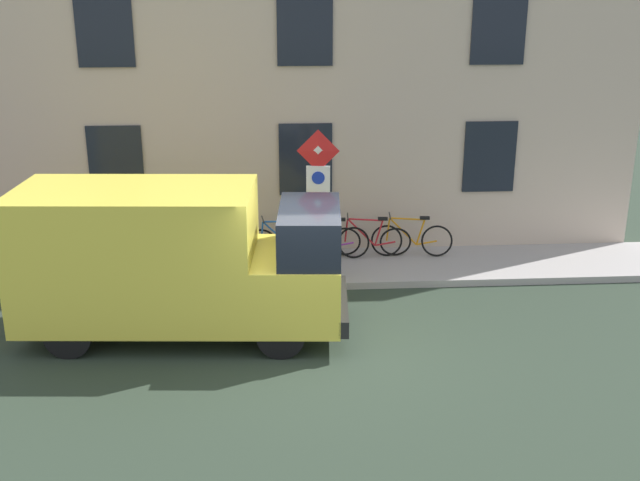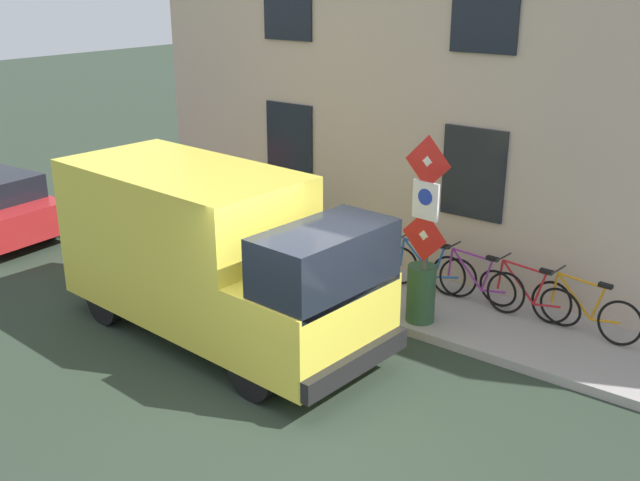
{
  "view_description": "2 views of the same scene",
  "coord_description": "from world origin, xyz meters",
  "px_view_note": "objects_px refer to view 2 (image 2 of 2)",
  "views": [
    {
      "loc": [
        -11.17,
        0.73,
        5.62
      ],
      "look_at": [
        2.13,
        -0.15,
        1.12
      ],
      "focal_mm": 43.22,
      "sensor_mm": 36.0,
      "label": 1
    },
    {
      "loc": [
        -6.35,
        -5.15,
        5.19
      ],
      "look_at": [
        2.43,
        1.59,
        1.19
      ],
      "focal_mm": 41.76,
      "sensor_mm": 36.0,
      "label": 2
    }
  ],
  "objects_px": {
    "bicycle_red": "(528,295)",
    "bicycle_purple": "(476,281)",
    "sign_post_stacked": "(426,214)",
    "litter_bin": "(421,293)",
    "delivery_van": "(211,252)",
    "pedestrian": "(292,216)",
    "bicycle_orange": "(584,310)",
    "bicycle_blue": "(428,269)"
  },
  "relations": [
    {
      "from": "litter_bin",
      "to": "delivery_van",
      "type": "bearing_deg",
      "value": 130.63
    },
    {
      "from": "sign_post_stacked",
      "to": "pedestrian",
      "type": "distance_m",
      "value": 3.32
    },
    {
      "from": "delivery_van",
      "to": "litter_bin",
      "type": "height_order",
      "value": "delivery_van"
    },
    {
      "from": "delivery_van",
      "to": "litter_bin",
      "type": "relative_size",
      "value": 6.06
    },
    {
      "from": "pedestrian",
      "to": "litter_bin",
      "type": "relative_size",
      "value": 1.91
    },
    {
      "from": "bicycle_purple",
      "to": "litter_bin",
      "type": "bearing_deg",
      "value": 75.29
    },
    {
      "from": "bicycle_purple",
      "to": "delivery_van",
      "type": "bearing_deg",
      "value": 52.87
    },
    {
      "from": "bicycle_purple",
      "to": "bicycle_orange",
      "type": "bearing_deg",
      "value": -175.93
    },
    {
      "from": "sign_post_stacked",
      "to": "litter_bin",
      "type": "distance_m",
      "value": 1.34
    },
    {
      "from": "bicycle_purple",
      "to": "pedestrian",
      "type": "height_order",
      "value": "pedestrian"
    },
    {
      "from": "bicycle_blue",
      "to": "bicycle_orange",
      "type": "bearing_deg",
      "value": 174.34
    },
    {
      "from": "bicycle_red",
      "to": "bicycle_blue",
      "type": "height_order",
      "value": "same"
    },
    {
      "from": "bicycle_blue",
      "to": "pedestrian",
      "type": "xyz_separation_m",
      "value": [
        -0.51,
        2.54,
        0.56
      ]
    },
    {
      "from": "sign_post_stacked",
      "to": "litter_bin",
      "type": "relative_size",
      "value": 3.12
    },
    {
      "from": "delivery_van",
      "to": "pedestrian",
      "type": "relative_size",
      "value": 3.17
    },
    {
      "from": "pedestrian",
      "to": "bicycle_red",
      "type": "bearing_deg",
      "value": -106.5
    },
    {
      "from": "bicycle_purple",
      "to": "litter_bin",
      "type": "height_order",
      "value": "litter_bin"
    },
    {
      "from": "sign_post_stacked",
      "to": "litter_bin",
      "type": "height_order",
      "value": "sign_post_stacked"
    },
    {
      "from": "bicycle_blue",
      "to": "pedestrian",
      "type": "relative_size",
      "value": 1.0
    },
    {
      "from": "litter_bin",
      "to": "pedestrian",
      "type": "bearing_deg",
      "value": 78.98
    },
    {
      "from": "bicycle_purple",
      "to": "litter_bin",
      "type": "xyz_separation_m",
      "value": [
        -1.11,
        0.38,
        0.08
      ]
    },
    {
      "from": "bicycle_red",
      "to": "litter_bin",
      "type": "height_order",
      "value": "litter_bin"
    },
    {
      "from": "litter_bin",
      "to": "bicycle_orange",
      "type": "bearing_deg",
      "value": -62.51
    },
    {
      "from": "delivery_van",
      "to": "bicycle_blue",
      "type": "height_order",
      "value": "delivery_van"
    },
    {
      "from": "litter_bin",
      "to": "sign_post_stacked",
      "type": "bearing_deg",
      "value": -148.41
    },
    {
      "from": "sign_post_stacked",
      "to": "bicycle_orange",
      "type": "xyz_separation_m",
      "value": [
        1.26,
        -2.04,
        -1.4
      ]
    },
    {
      "from": "bicycle_red",
      "to": "bicycle_purple",
      "type": "xyz_separation_m",
      "value": [
        -0.0,
        0.88,
        0.0
      ]
    },
    {
      "from": "sign_post_stacked",
      "to": "bicycle_red",
      "type": "xyz_separation_m",
      "value": [
        1.26,
        -1.16,
        -1.4
      ]
    },
    {
      "from": "bicycle_purple",
      "to": "bicycle_blue",
      "type": "xyz_separation_m",
      "value": [
        -0.0,
        0.88,
        0.0
      ]
    },
    {
      "from": "bicycle_orange",
      "to": "bicycle_red",
      "type": "xyz_separation_m",
      "value": [
        -0.0,
        0.88,
        0.0
      ]
    },
    {
      "from": "bicycle_red",
      "to": "sign_post_stacked",
      "type": "bearing_deg",
      "value": 52.03
    },
    {
      "from": "delivery_van",
      "to": "bicycle_red",
      "type": "bearing_deg",
      "value": 44.91
    },
    {
      "from": "bicycle_red",
      "to": "pedestrian",
      "type": "distance_m",
      "value": 4.36
    },
    {
      "from": "bicycle_red",
      "to": "pedestrian",
      "type": "xyz_separation_m",
      "value": [
        -0.52,
        4.29,
        0.56
      ]
    },
    {
      "from": "bicycle_blue",
      "to": "litter_bin",
      "type": "height_order",
      "value": "litter_bin"
    },
    {
      "from": "delivery_van",
      "to": "pedestrian",
      "type": "bearing_deg",
      "value": 107.96
    },
    {
      "from": "sign_post_stacked",
      "to": "bicycle_purple",
      "type": "height_order",
      "value": "sign_post_stacked"
    },
    {
      "from": "delivery_van",
      "to": "bicycle_orange",
      "type": "distance_m",
      "value": 5.56
    },
    {
      "from": "bicycle_orange",
      "to": "bicycle_purple",
      "type": "relative_size",
      "value": 1.0
    },
    {
      "from": "sign_post_stacked",
      "to": "bicycle_blue",
      "type": "bearing_deg",
      "value": 25.2
    },
    {
      "from": "sign_post_stacked",
      "to": "bicycle_blue",
      "type": "relative_size",
      "value": 1.64
    },
    {
      "from": "bicycle_blue",
      "to": "pedestrian",
      "type": "distance_m",
      "value": 2.65
    }
  ]
}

